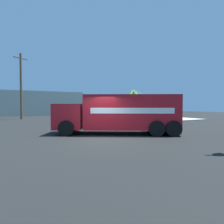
{
  "coord_description": "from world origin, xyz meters",
  "views": [
    {
      "loc": [
        -4.83,
        -10.05,
        1.95
      ],
      "look_at": [
        1.74,
        2.0,
        1.49
      ],
      "focal_mm": 31.55,
      "sensor_mm": 36.0,
      "label": 1
    }
  ],
  "objects": [
    {
      "name": "delivery_truck",
      "position": [
        2.15,
        1.58,
        1.41
      ],
      "size": [
        8.44,
        6.42,
        2.66
      ],
      "color": "#AD141E",
      "rests_on": "ground"
    },
    {
      "name": "vending_machine_red",
      "position": [
        11.51,
        12.44,
        1.07
      ],
      "size": [
        1.12,
        1.16,
        1.85
      ],
      "color": "#0F38B2",
      "rests_on": "sidewalk_corner_far"
    },
    {
      "name": "building_backdrop",
      "position": [
        -0.76,
        31.91,
        2.34
      ],
      "size": [
        20.43,
        6.0,
        4.69
      ],
      "primitive_type": "cube",
      "color": "gray",
      "rests_on": "ground"
    },
    {
      "name": "ground_plane",
      "position": [
        0.0,
        0.0,
        0.0
      ],
      "size": [
        100.0,
        100.0,
        0.0
      ],
      "primitive_type": "plane",
      "color": "black"
    },
    {
      "name": "sidewalk_corner_far",
      "position": [
        12.81,
        12.81,
        0.07
      ],
      "size": [
        11.9,
        11.9,
        0.14
      ],
      "primitive_type": "cube",
      "color": "#B2ADA0",
      "rests_on": "ground"
    },
    {
      "name": "utility_pole",
      "position": [
        -2.78,
        20.63,
        4.79
      ],
      "size": [
        1.9,
        1.32,
        9.29
      ],
      "color": "brown",
      "rests_on": "ground"
    },
    {
      "name": "palm_tree_far",
      "position": [
        13.19,
        15.84,
        3.22
      ],
      "size": [
        3.02,
        3.06,
        4.34
      ],
      "color": "#7A6647",
      "rests_on": "sidewalk_corner_far"
    }
  ]
}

